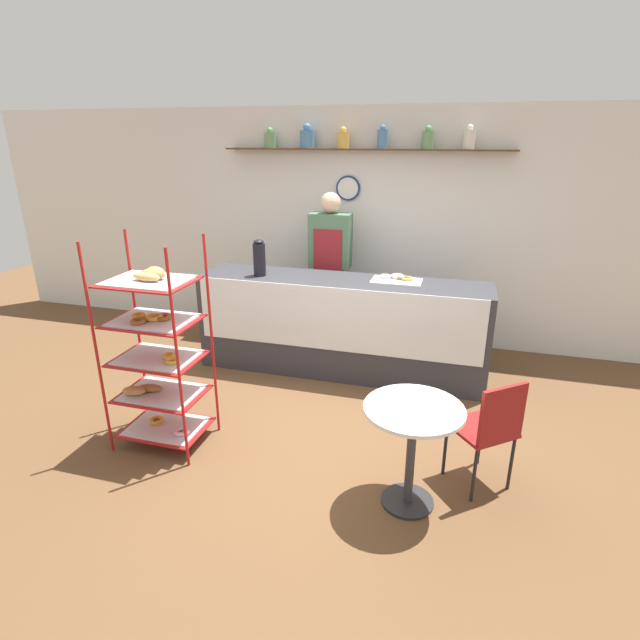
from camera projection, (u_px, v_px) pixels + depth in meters
ground_plane at (306, 431)px, 4.26m from camera, size 14.00×14.00×0.00m
back_wall at (364, 226)px, 5.90m from camera, size 10.00×0.30×2.70m
display_counter at (341, 326)px, 5.21m from camera, size 2.97×0.63×1.01m
pastry_rack at (157, 352)px, 3.87m from camera, size 0.70×0.53×1.69m
person_worker at (330, 266)px, 5.66m from camera, size 0.46×0.23×1.81m
cafe_table at (412, 433)px, 3.25m from camera, size 0.65×0.65×0.75m
cafe_chair at (491, 425)px, 3.40m from camera, size 0.53×0.53×0.86m
coffee_carafe at (259, 258)px, 5.11m from camera, size 0.13×0.13×0.38m
donut_tray_counter at (397, 279)px, 4.99m from camera, size 0.49×0.29×0.05m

